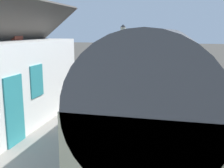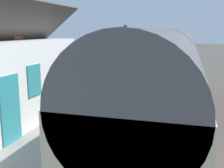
# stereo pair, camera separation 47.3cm
# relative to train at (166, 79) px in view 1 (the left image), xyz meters

# --- Properties ---
(ground_plane) EXTENTS (160.00, 160.00, 0.00)m
(ground_plane) POSITION_rel_train_xyz_m (0.99, 0.90, -2.21)
(ground_plane) COLOR #4C473F
(platform) EXTENTS (32.00, 6.40, 0.87)m
(platform) POSITION_rel_train_xyz_m (0.99, 5.10, -1.78)
(platform) COLOR gray
(platform) RESTS_ON ground
(platform_edge_coping) EXTENTS (32.00, 0.36, 0.02)m
(platform_edge_coping) POSITION_rel_train_xyz_m (0.99, 2.08, -1.34)
(platform_edge_coping) COLOR beige
(platform_edge_coping) RESTS_ON platform
(rail_near) EXTENTS (52.00, 0.08, 0.14)m
(rail_near) POSITION_rel_train_xyz_m (0.99, -0.72, -2.14)
(rail_near) COLOR gray
(rail_near) RESTS_ON ground
(rail_far) EXTENTS (52.00, 0.08, 0.14)m
(rail_far) POSITION_rel_train_xyz_m (0.99, 0.72, -2.14)
(rail_far) COLOR gray
(rail_far) RESTS_ON ground
(train) EXTENTS (15.88, 2.73, 4.32)m
(train) POSITION_rel_train_xyz_m (0.00, 0.00, 0.00)
(train) COLOR black
(train) RESTS_ON ground
(bench_mid_platform) EXTENTS (1.41, 0.45, 0.88)m
(bench_mid_platform) POSITION_rel_train_xyz_m (5.63, 4.63, -0.87)
(bench_mid_platform) COLOR teal
(bench_mid_platform) RESTS_ON platform
(bench_near_building) EXTENTS (1.41, 0.46, 0.88)m
(bench_near_building) POSITION_rel_train_xyz_m (12.14, 4.42, -0.87)
(bench_near_building) COLOR teal
(bench_near_building) RESTS_ON platform
(bench_platform_end) EXTENTS (1.41, 0.47, 0.88)m
(bench_platform_end) POSITION_rel_train_xyz_m (8.74, 4.46, -0.87)
(bench_platform_end) COLOR teal
(bench_platform_end) RESTS_ON platform
(planter_by_door) EXTENTS (0.44, 0.44, 0.80)m
(planter_by_door) POSITION_rel_train_xyz_m (11.64, 6.70, -0.93)
(planter_by_door) COLOR black
(planter_by_door) RESTS_ON platform
(planter_corner_building) EXTENTS (1.08, 0.32, 0.57)m
(planter_corner_building) POSITION_rel_train_xyz_m (10.47, 7.04, -1.07)
(planter_corner_building) COLOR black
(planter_corner_building) RESTS_ON platform
(planter_edge_near) EXTENTS (0.91, 0.32, 0.64)m
(planter_edge_near) POSITION_rel_train_xyz_m (2.10, 6.20, -1.04)
(planter_edge_near) COLOR gray
(planter_edge_near) RESTS_ON platform
(planter_edge_far) EXTENTS (0.52, 0.52, 0.75)m
(planter_edge_far) POSITION_rel_train_xyz_m (4.91, 7.36, -0.95)
(planter_edge_far) COLOR black
(planter_edge_far) RESTS_ON platform
(planter_bench_left) EXTENTS (0.93, 0.32, 0.59)m
(planter_bench_left) POSITION_rel_train_xyz_m (5.53, 3.60, -1.06)
(planter_bench_left) COLOR #9E5138
(planter_bench_left) RESTS_ON platform
(lamp_post_platform) EXTENTS (0.32, 0.50, 3.72)m
(lamp_post_platform) POSITION_rel_train_xyz_m (3.43, 2.57, 1.25)
(lamp_post_platform) COLOR black
(lamp_post_platform) RESTS_ON platform
(tree_far_left) EXTENTS (3.09, 2.74, 5.80)m
(tree_far_left) POSITION_rel_train_xyz_m (10.29, 14.67, 1.74)
(tree_far_left) COLOR #4C3828
(tree_far_left) RESTS_ON ground
(tree_far_right) EXTENTS (4.34, 4.52, 7.05)m
(tree_far_right) POSITION_rel_train_xyz_m (6.83, 12.84, 2.25)
(tree_far_right) COLOR #4C3828
(tree_far_right) RESTS_ON ground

